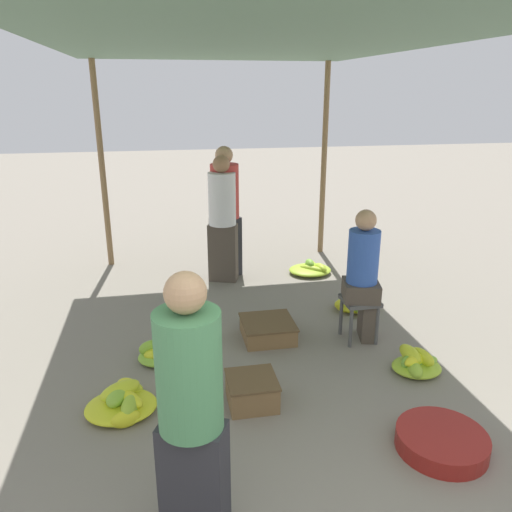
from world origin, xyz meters
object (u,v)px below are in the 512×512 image
banana_pile_right_1 (355,304)px  banana_pile_right_0 (311,269)px  banana_pile_left_0 (162,353)px  banana_pile_left_1 (123,401)px  vendor_foreground (191,411)px  banana_pile_right_2 (416,363)px  shopper_walking_far (225,211)px  crate_mid (252,391)px  stool (360,307)px  vendor_seated (364,274)px  basin_black (442,441)px  crate_near (268,329)px  shopper_walking_mid (222,218)px

banana_pile_right_1 → banana_pile_right_0: bearing=96.3°
banana_pile_left_0 → banana_pile_left_1: banana_pile_left_0 is taller
vendor_foreground → banana_pile_right_0: bearing=64.7°
banana_pile_right_2 → shopper_walking_far: 3.18m
crate_mid → vendor_foreground: bearing=-114.5°
stool → shopper_walking_far: bearing=117.0°
vendor_seated → basin_black: 1.78m
vendor_foreground → crate_near: 2.52m
vendor_foreground → banana_pile_right_2: 2.58m
vendor_foreground → basin_black: size_ratio=2.52×
banana_pile_left_0 → banana_pile_right_1: banana_pile_left_0 is taller
vendor_foreground → banana_pile_right_1: size_ratio=3.13×
vendor_foreground → banana_pile_left_0: size_ratio=3.19×
vendor_foreground → vendor_seated: vendor_foreground is taller
banana_pile_right_1 → banana_pile_right_2: (0.05, -1.35, 0.01)m
basin_black → crate_near: (-0.85, 1.85, 0.03)m
stool → vendor_seated: (0.02, 0.00, 0.35)m
vendor_seated → banana_pile_left_1: size_ratio=2.05×
vendor_foreground → shopper_walking_far: bearing=80.1°
shopper_walking_far → stool: bearing=-63.0°
banana_pile_right_1 → crate_mid: crate_mid is taller
banana_pile_right_0 → crate_near: banana_pile_right_0 is taller
banana_pile_right_0 → shopper_walking_far: size_ratio=0.33×
banana_pile_right_1 → shopper_walking_far: bearing=132.6°
crate_mid → shopper_walking_far: size_ratio=0.23×
banana_pile_right_1 → crate_mid: 2.14m
vendor_seated → banana_pile_right_0: bearing=87.8°
vendor_foreground → vendor_seated: (1.80, 2.05, -0.12)m
banana_pile_left_0 → crate_mid: size_ratio=1.27×
vendor_foreground → banana_pile_left_0: bearing=94.9°
banana_pile_left_0 → shopper_walking_far: (0.89, 2.14, 0.81)m
crate_mid → banana_pile_right_2: bearing=7.0°
stool → crate_near: 0.95m
basin_black → shopper_walking_mid: (-1.08, 3.56, 0.79)m
vendor_seated → banana_pile_right_2: size_ratio=3.03×
banana_pile_right_0 → crate_mid: crate_mid is taller
crate_mid → shopper_walking_far: bearing=86.4°
shopper_walking_mid → stool: bearing=-59.6°
banana_pile_right_0 → shopper_walking_mid: 1.45m
crate_mid → stool: bearing=34.8°
stool → banana_pile_left_1: bearing=-161.3°
vendor_foreground → vendor_seated: bearing=48.6°
banana_pile_left_1 → shopper_walking_mid: shopper_walking_mid is taller
stool → banana_pile_left_0: stool is taller
banana_pile_left_1 → crate_near: banana_pile_left_1 is taller
vendor_seated → stool: bearing=-166.8°
shopper_walking_far → crate_near: bearing=-84.8°
stool → banana_pile_left_1: (-2.26, -0.77, -0.27)m
banana_pile_right_2 → crate_near: (-1.17, 0.88, 0.01)m
banana_pile_left_0 → crate_mid: bearing=-48.9°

